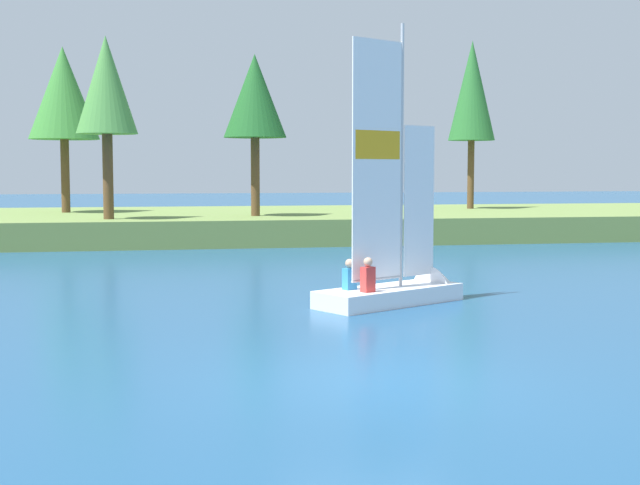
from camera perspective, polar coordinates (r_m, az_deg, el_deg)
name	(u,v)px	position (r m, az deg, el deg)	size (l,w,h in m)	color
ground_plane	(369,381)	(13.03, 3.22, -8.93)	(200.00, 200.00, 0.00)	navy
shore_bank	(224,224)	(40.86, -6.23, 1.20)	(80.00, 13.46, 1.09)	olive
shoreline_tree_left	(63,94)	(42.21, -16.31, 9.23)	(3.18, 3.18, 7.55)	brown
shoreline_tree_midleft	(106,87)	(36.17, -13.70, 9.78)	(2.42, 2.42, 7.24)	brown
shoreline_tree_centre	(255,97)	(37.67, -4.25, 9.37)	(2.67, 2.67, 6.83)	brown
shoreline_tree_midright	(472,92)	(45.14, 9.83, 9.61)	(2.33, 2.33, 8.37)	brown
sailboat	(408,278)	(20.56, 5.71, -2.32)	(4.16, 3.07, 6.74)	white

